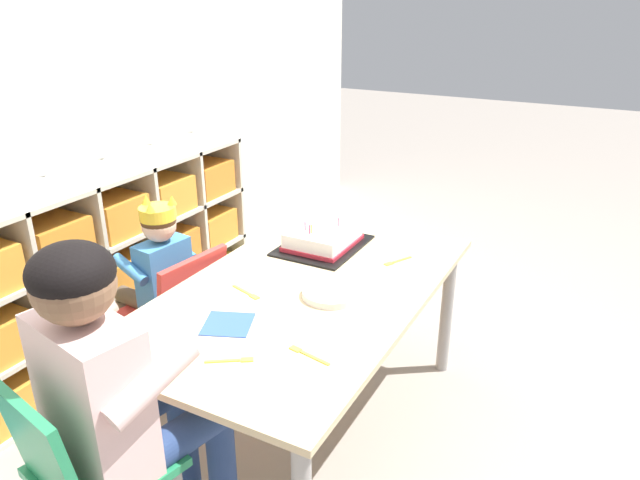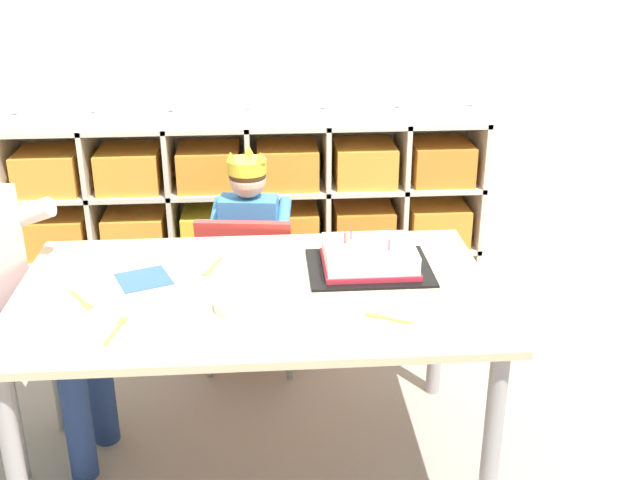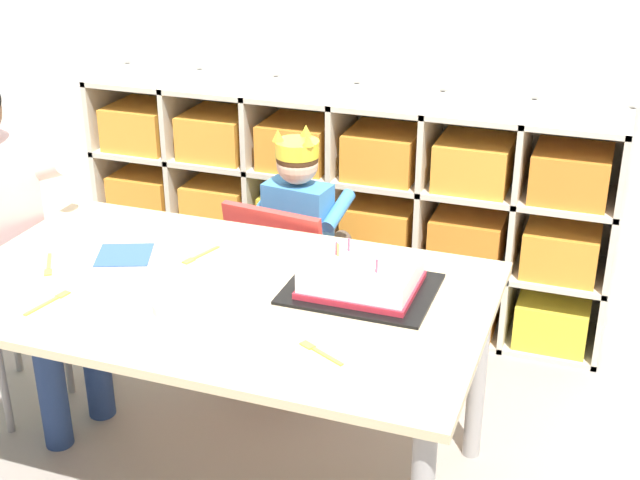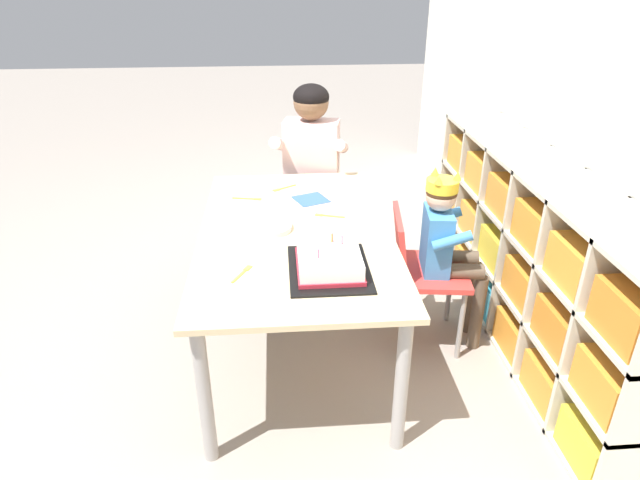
{
  "view_description": "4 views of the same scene",
  "coord_description": "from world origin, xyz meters",
  "px_view_note": "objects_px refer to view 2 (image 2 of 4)",
  "views": [
    {
      "loc": [
        -1.6,
        -0.92,
        1.57
      ],
      "look_at": [
        0.22,
        0.06,
        0.7
      ],
      "focal_mm": 33.26,
      "sensor_mm": 36.0,
      "label": 1
    },
    {
      "loc": [
        0.03,
        -2.03,
        1.62
      ],
      "look_at": [
        0.2,
        0.08,
        0.73
      ],
      "focal_mm": 43.42,
      "sensor_mm": 36.0,
      "label": 2
    },
    {
      "loc": [
        0.92,
        -1.79,
        1.65
      ],
      "look_at": [
        0.25,
        0.08,
        0.75
      ],
      "focal_mm": 48.98,
      "sensor_mm": 36.0,
      "label": 3
    },
    {
      "loc": [
        2.11,
        -0.06,
        1.63
      ],
      "look_at": [
        0.16,
        0.09,
        0.64
      ],
      "focal_mm": 30.81,
      "sensor_mm": 36.0,
      "label": 4
    }
  ],
  "objects_px": {
    "child_with_crown": "(251,228)",
    "paper_plate_stack": "(249,303)",
    "classroom_chair_blue": "(249,274)",
    "birthday_cake_on_tray": "(369,259)",
    "fork_at_table_front_edge": "(82,301)",
    "fork_by_napkin": "(385,318)",
    "activity_table": "(256,310)",
    "fork_scattered_mid_table": "(212,268)",
    "fork_near_cake_tray": "(117,329)"
  },
  "relations": [
    {
      "from": "activity_table",
      "to": "child_with_crown",
      "type": "bearing_deg",
      "value": 91.45
    },
    {
      "from": "child_with_crown",
      "to": "paper_plate_stack",
      "type": "relative_size",
      "value": 4.32
    },
    {
      "from": "child_with_crown",
      "to": "fork_scattered_mid_table",
      "type": "distance_m",
      "value": 0.54
    },
    {
      "from": "activity_table",
      "to": "fork_at_table_front_edge",
      "type": "height_order",
      "value": "fork_at_table_front_edge"
    },
    {
      "from": "paper_plate_stack",
      "to": "child_with_crown",
      "type": "bearing_deg",
      "value": 90.21
    },
    {
      "from": "activity_table",
      "to": "fork_scattered_mid_table",
      "type": "height_order",
      "value": "fork_scattered_mid_table"
    },
    {
      "from": "birthday_cake_on_tray",
      "to": "fork_at_table_front_edge",
      "type": "distance_m",
      "value": 0.85
    },
    {
      "from": "classroom_chair_blue",
      "to": "birthday_cake_on_tray",
      "type": "relative_size",
      "value": 1.73
    },
    {
      "from": "activity_table",
      "to": "fork_near_cake_tray",
      "type": "height_order",
      "value": "fork_near_cake_tray"
    },
    {
      "from": "classroom_chair_blue",
      "to": "birthday_cake_on_tray",
      "type": "xyz_separation_m",
      "value": [
        0.38,
        -0.45,
        0.25
      ]
    },
    {
      "from": "fork_by_napkin",
      "to": "activity_table",
      "type": "bearing_deg",
      "value": 177.04
    },
    {
      "from": "activity_table",
      "to": "fork_at_table_front_edge",
      "type": "bearing_deg",
      "value": -174.99
    },
    {
      "from": "fork_near_cake_tray",
      "to": "fork_scattered_mid_table",
      "type": "bearing_deg",
      "value": 159.01
    },
    {
      "from": "birthday_cake_on_tray",
      "to": "fork_near_cake_tray",
      "type": "distance_m",
      "value": 0.78
    },
    {
      "from": "activity_table",
      "to": "child_with_crown",
      "type": "xyz_separation_m",
      "value": [
        -0.02,
        0.67,
        -0.01
      ]
    },
    {
      "from": "fork_scattered_mid_table",
      "to": "birthday_cake_on_tray",
      "type": "bearing_deg",
      "value": -77.18
    },
    {
      "from": "fork_scattered_mid_table",
      "to": "classroom_chair_blue",
      "type": "bearing_deg",
      "value": 3.71
    },
    {
      "from": "fork_at_table_front_edge",
      "to": "activity_table",
      "type": "bearing_deg",
      "value": -118.43
    },
    {
      "from": "birthday_cake_on_tray",
      "to": "fork_scattered_mid_table",
      "type": "bearing_deg",
      "value": 175.3
    },
    {
      "from": "paper_plate_stack",
      "to": "fork_near_cake_tray",
      "type": "relative_size",
      "value": 1.38
    },
    {
      "from": "child_with_crown",
      "to": "fork_scattered_mid_table",
      "type": "relative_size",
      "value": 6.37
    },
    {
      "from": "fork_scattered_mid_table",
      "to": "fork_near_cake_tray",
      "type": "height_order",
      "value": "same"
    },
    {
      "from": "classroom_chair_blue",
      "to": "fork_by_napkin",
      "type": "xyz_separation_m",
      "value": [
        0.38,
        -0.77,
        0.22
      ]
    },
    {
      "from": "fork_by_napkin",
      "to": "classroom_chair_blue",
      "type": "bearing_deg",
      "value": 143.8
    },
    {
      "from": "fork_scattered_mid_table",
      "to": "activity_table",
      "type": "bearing_deg",
      "value": -121.56
    },
    {
      "from": "child_with_crown",
      "to": "fork_by_napkin",
      "type": "distance_m",
      "value": 0.96
    },
    {
      "from": "activity_table",
      "to": "classroom_chair_blue",
      "type": "xyz_separation_m",
      "value": [
        -0.03,
        0.57,
        -0.15
      ]
    },
    {
      "from": "fork_at_table_front_edge",
      "to": "birthday_cake_on_tray",
      "type": "bearing_deg",
      "value": -112.98
    },
    {
      "from": "birthday_cake_on_tray",
      "to": "fork_near_cake_tray",
      "type": "bearing_deg",
      "value": -155.55
    },
    {
      "from": "classroom_chair_blue",
      "to": "paper_plate_stack",
      "type": "height_order",
      "value": "classroom_chair_blue"
    },
    {
      "from": "activity_table",
      "to": "birthday_cake_on_tray",
      "type": "bearing_deg",
      "value": 17.68
    },
    {
      "from": "child_with_crown",
      "to": "fork_by_napkin",
      "type": "bearing_deg",
      "value": 119.77
    },
    {
      "from": "paper_plate_stack",
      "to": "fork_by_napkin",
      "type": "height_order",
      "value": "paper_plate_stack"
    },
    {
      "from": "classroom_chair_blue",
      "to": "fork_at_table_front_edge",
      "type": "distance_m",
      "value": 0.79
    },
    {
      "from": "child_with_crown",
      "to": "fork_at_table_front_edge",
      "type": "height_order",
      "value": "child_with_crown"
    },
    {
      "from": "classroom_chair_blue",
      "to": "paper_plate_stack",
      "type": "relative_size",
      "value": 3.29
    },
    {
      "from": "fork_near_cake_tray",
      "to": "fork_by_napkin",
      "type": "xyz_separation_m",
      "value": [
        0.71,
        0.0,
        0.0
      ]
    },
    {
      "from": "paper_plate_stack",
      "to": "fork_by_napkin",
      "type": "xyz_separation_m",
      "value": [
        0.37,
        -0.09,
        -0.01
      ]
    },
    {
      "from": "birthday_cake_on_tray",
      "to": "fork_at_table_front_edge",
      "type": "bearing_deg",
      "value": -169.54
    },
    {
      "from": "fork_near_cake_tray",
      "to": "activity_table",
      "type": "bearing_deg",
      "value": 131.7
    },
    {
      "from": "fork_scattered_mid_table",
      "to": "fork_at_table_front_edge",
      "type": "bearing_deg",
      "value": 136.21
    },
    {
      "from": "fork_scattered_mid_table",
      "to": "fork_at_table_front_edge",
      "type": "relative_size",
      "value": 1.09
    },
    {
      "from": "activity_table",
      "to": "paper_plate_stack",
      "type": "bearing_deg",
      "value": -97.19
    },
    {
      "from": "fork_scattered_mid_table",
      "to": "child_with_crown",
      "type": "bearing_deg",
      "value": 5.21
    },
    {
      "from": "classroom_chair_blue",
      "to": "fork_by_napkin",
      "type": "bearing_deg",
      "value": 123.33
    },
    {
      "from": "fork_at_table_front_edge",
      "to": "fork_near_cake_tray",
      "type": "bearing_deg",
      "value": -176.96
    },
    {
      "from": "child_with_crown",
      "to": "classroom_chair_blue",
      "type": "bearing_deg",
      "value": 90.65
    },
    {
      "from": "fork_at_table_front_edge",
      "to": "classroom_chair_blue",
      "type": "bearing_deg",
      "value": -70.31
    },
    {
      "from": "fork_scattered_mid_table",
      "to": "fork_near_cake_tray",
      "type": "relative_size",
      "value": 0.94
    },
    {
      "from": "fork_near_cake_tray",
      "to": "fork_at_table_front_edge",
      "type": "relative_size",
      "value": 1.17
    }
  ]
}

